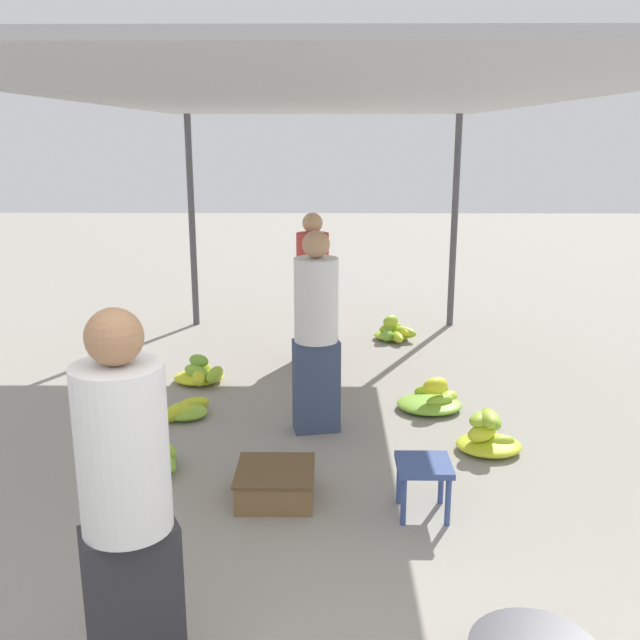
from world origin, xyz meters
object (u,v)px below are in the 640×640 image
banana_pile_left_2 (201,374)px  banana_pile_right_2 (395,332)px  banana_pile_right_1 (432,400)px  banana_pile_left_1 (184,411)px  vendor_foreground (127,506)px  shopper_walking_mid (316,330)px  banana_pile_right_0 (488,435)px  shopper_walking_far (313,286)px  stool (424,472)px  crate_near (275,483)px  banana_pile_left_0 (149,458)px

banana_pile_left_2 → banana_pile_right_2: banana_pile_right_2 is taller
banana_pile_right_1 → banana_pile_left_2: bearing=163.4°
banana_pile_left_1 → banana_pile_left_2: size_ratio=1.01×
banana_pile_right_2 → vendor_foreground: bearing=-106.3°
banana_pile_left_2 → shopper_walking_mid: shopper_walking_mid is taller
banana_pile_right_0 → shopper_walking_far: size_ratio=0.31×
vendor_foreground → banana_pile_left_1: size_ratio=3.33×
stool → banana_pile_left_1: bearing=139.4°
crate_near → shopper_walking_far: 3.03m
banana_pile_left_2 → crate_near: size_ratio=0.99×
stool → shopper_walking_mid: shopper_walking_mid is taller
banana_pile_left_2 → shopper_walking_mid: bearing=-44.3°
banana_pile_left_2 → banana_pile_right_1: banana_pile_right_1 is taller
shopper_walking_mid → banana_pile_left_1: bearing=167.9°
banana_pile_right_1 → shopper_walking_mid: size_ratio=0.36×
vendor_foreground → banana_pile_right_0: (2.02, 2.44, -0.75)m
banana_pile_right_0 → stool: bearing=-123.4°
banana_pile_left_0 → shopper_walking_far: shopper_walking_far is taller
stool → shopper_walking_mid: size_ratio=0.22×
banana_pile_left_1 → shopper_walking_far: (1.06, 1.56, 0.76)m
banana_pile_right_1 → shopper_walking_far: shopper_walking_far is taller
banana_pile_right_1 → banana_pile_right_2: banana_pile_right_1 is taller
banana_pile_left_1 → banana_pile_right_1: (2.14, 0.23, 0.02)m
vendor_foreground → shopper_walking_far: vendor_foreground is taller
banana_pile_right_0 → shopper_walking_far: (-1.37, 2.19, 0.68)m
banana_pile_left_1 → vendor_foreground: bearing=-82.3°
banana_pile_left_0 → banana_pile_right_1: bearing=28.3°
vendor_foreground → banana_pile_right_1: 3.81m
vendor_foreground → banana_pile_right_2: bearing=73.7°
vendor_foreground → banana_pile_left_0: (-0.48, 2.11, -0.80)m
vendor_foreground → shopper_walking_far: size_ratio=1.09×
stool → banana_pile_left_2: 3.05m
banana_pile_left_2 → shopper_walking_mid: 1.76m
banana_pile_left_1 → banana_pile_right_0: (2.44, -0.63, 0.07)m
stool → banana_pile_left_1: stool is taller
stool → crate_near: size_ratio=0.70×
stool → banana_pile_right_0: (0.61, 0.93, -0.16)m
banana_pile_right_2 → shopper_walking_far: shopper_walking_far is taller
banana_pile_right_0 → shopper_walking_far: bearing=122.1°
banana_pile_left_0 → banana_pile_left_1: banana_pile_left_0 is taller
banana_pile_left_0 → shopper_walking_far: size_ratio=0.33×
banana_pile_right_0 → banana_pile_right_2: 3.05m
crate_near → shopper_walking_far: size_ratio=0.33×
crate_near → banana_pile_left_1: bearing=122.6°
shopper_walking_mid → shopper_walking_far: 1.81m
banana_pile_right_0 → shopper_walking_mid: bearing=163.5°
banana_pile_left_0 → crate_near: size_ratio=1.02×
shopper_walking_far → banana_pile_left_1: bearing=-124.2°
stool → crate_near: stool is taller
banana_pile_right_0 → banana_pile_left_2: bearing=148.5°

